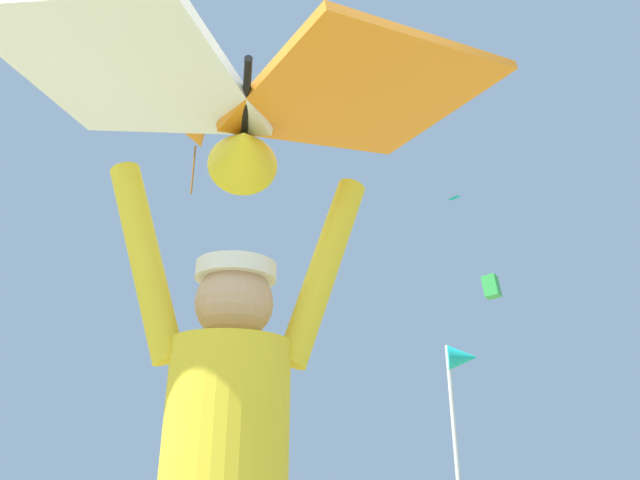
# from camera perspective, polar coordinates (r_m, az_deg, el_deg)

# --- Properties ---
(held_stunt_kite) EXTENTS (1.70, 1.09, 0.40)m
(held_stunt_kite) POSITION_cam_1_polar(r_m,az_deg,el_deg) (1.92, -7.43, 13.48)
(held_stunt_kite) COLOR black
(distant_kite_orange_high_right) EXTENTS (1.39, 1.53, 2.85)m
(distant_kite_orange_high_right) POSITION_cam_1_polar(r_m,az_deg,el_deg) (18.40, -12.27, 10.39)
(distant_kite_orange_high_right) COLOR orange
(distant_kite_teal_mid_right) EXTENTS (0.81, 0.80, 0.32)m
(distant_kite_teal_mid_right) POSITION_cam_1_polar(r_m,az_deg,el_deg) (40.05, 13.34, 4.19)
(distant_kite_teal_mid_right) COLOR #19B2AD
(distant_kite_white_low_right) EXTENTS (0.67, 0.75, 0.99)m
(distant_kite_white_low_right) POSITION_cam_1_polar(r_m,az_deg,el_deg) (19.60, -2.21, -10.94)
(distant_kite_white_low_right) COLOR white
(distant_kite_green_overhead_distant) EXTENTS (1.00, 0.96, 1.15)m
(distant_kite_green_overhead_distant) POSITION_cam_1_polar(r_m,az_deg,el_deg) (29.67, 16.83, -4.50)
(distant_kite_green_overhead_distant) COLOR green
(marker_flag) EXTENTS (0.30, 0.24, 2.16)m
(marker_flag) POSITION_cam_1_polar(r_m,az_deg,el_deg) (5.67, 14.05, -13.07)
(marker_flag) COLOR silver
(marker_flag) RESTS_ON ground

